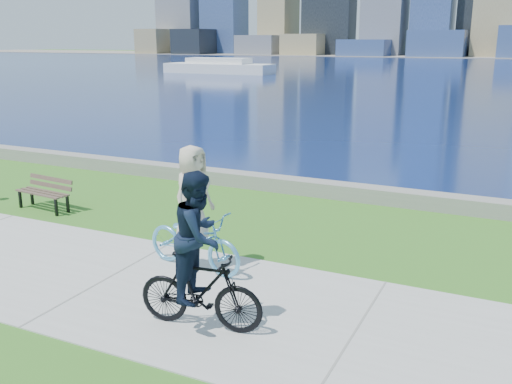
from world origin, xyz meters
The scene contains 9 objects.
ground centered at (0.00, 0.00, 0.00)m, with size 320.00×320.00×0.00m, color #2F6A1C.
concrete_path centered at (0.00, 0.00, 0.01)m, with size 80.00×3.50×0.02m, color #AFAFA9.
seawall centered at (0.00, 6.20, 0.17)m, with size 90.00×0.50×0.35m, color gray.
bay_water centered at (0.00, 72.00, 0.00)m, with size 320.00×131.00×0.01m, color #0C1D50.
far_shore centered at (0.00, 130.00, 0.06)m, with size 320.00×30.00×0.12m, color gray.
ferry_near centered at (-25.77, 49.89, 0.70)m, with size 12.33×3.52×1.67m.
park_bench centered at (-3.74, 2.48, 0.43)m, with size 1.41×0.62×0.71m.
cyclist_woman centered at (1.04, 0.95, 0.78)m, with size 0.93×1.94×2.05m.
cyclist_man centered at (2.14, -0.72, 0.90)m, with size 0.72×1.74×2.09m.
Camera 1 is at (5.70, -6.50, 3.66)m, focal length 40.00 mm.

